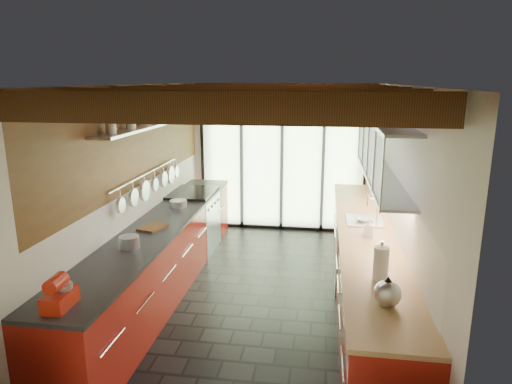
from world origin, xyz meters
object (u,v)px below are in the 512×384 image
Objects in this scene: soap_bottle at (369,228)px; bowl at (365,220)px; paper_towel at (381,264)px; stand_mixer at (60,294)px; kettle at (387,292)px.

bowl is (0.00, 0.56, -0.08)m from soap_bottle.
paper_towel is at bearing -90.00° from bowl.
stand_mixer is 0.85× the size of paper_towel.
paper_towel reaches higher than bowl.
kettle is 1.34× the size of soap_bottle.
soap_bottle is at bearing -90.00° from bowl.
stand_mixer reaches higher than bowl.
soap_bottle is 1.02× the size of bowl.
paper_towel is (2.54, 0.88, 0.04)m from stand_mixer.
kettle reaches higher than bowl.
paper_towel is 1.74m from bowl.
stand_mixer is at bearing -141.03° from soap_bottle.
bowl is (0.00, 2.21, -0.09)m from kettle.
kettle is 1.37× the size of bowl.
kettle is (2.54, 0.41, 0.00)m from stand_mixer.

